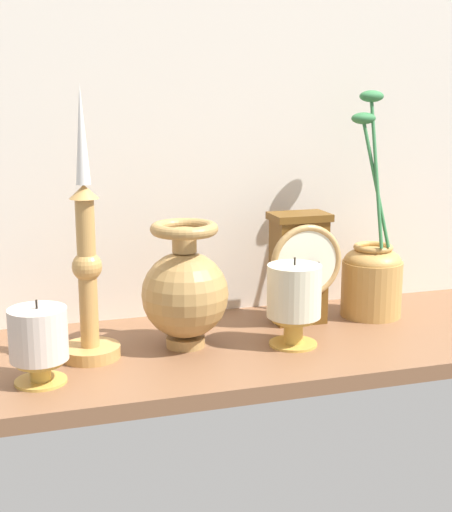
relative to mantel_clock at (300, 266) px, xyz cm
name	(u,v)px	position (x,y,z in cm)	size (l,w,h in cm)	color
ground_plane	(271,346)	(-7.47, -6.66, -11.01)	(100.00, 36.00, 2.40)	brown
back_wall	(236,126)	(-7.47, 11.84, 22.69)	(120.00, 2.00, 65.00)	silver
mantel_clock	(300,266)	(0.00, 0.00, 0.00)	(12.39, 8.50, 18.72)	brown
candlestick_tall_left	(87,272)	(-36.03, -6.23, 3.14)	(8.82, 8.82, 39.73)	tan
brass_vase_bulbous	(185,290)	(-21.39, -6.00, -0.82)	(13.30, 13.30, 19.38)	#A77F47
brass_vase_jar	(372,273)	(13.58, 0.10, -2.22)	(10.51, 10.51, 38.61)	#BA8947
pillar_candle_front	(294,298)	(-5.31, -10.41, -2.23)	(8.34, 8.34, 13.93)	gold
pillar_candle_near_clock	(39,341)	(-43.70, -14.32, -3.84)	(7.86, 7.86, 11.62)	gold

